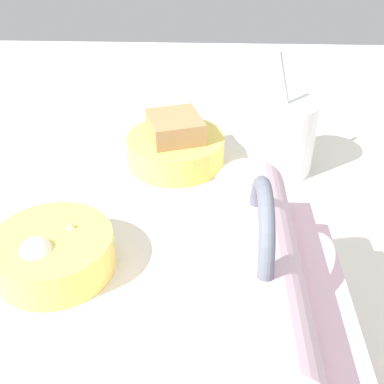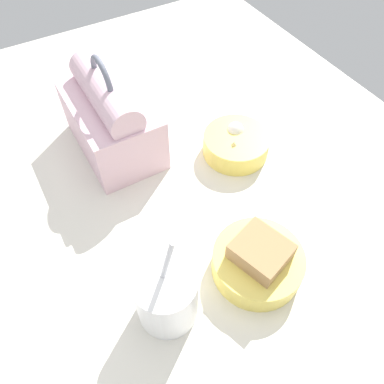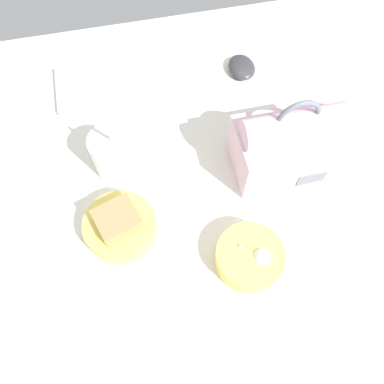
{
  "view_description": "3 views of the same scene",
  "coord_description": "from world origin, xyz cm",
  "px_view_note": "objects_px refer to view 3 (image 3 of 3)",
  "views": [
    {
      "loc": [
        47.13,
        -1.33,
        38.21
      ],
      "look_at": [
        1.62,
        -3.12,
        7.0
      ],
      "focal_mm": 45.0,
      "sensor_mm": 36.0,
      "label": 1
    },
    {
      "loc": [
        -31.14,
        15.73,
        56.18
      ],
      "look_at": [
        1.62,
        -3.12,
        7.0
      ],
      "focal_mm": 35.0,
      "sensor_mm": 36.0,
      "label": 2
    },
    {
      "loc": [
        -5.8,
        -36.29,
        71.67
      ],
      "look_at": [
        1.62,
        -3.12,
        7.0
      ],
      "focal_mm": 35.0,
      "sensor_mm": 36.0,
      "label": 3
    }
  ],
  "objects_px": {
    "bento_bowl_snacks": "(249,257)",
    "lunch_bag": "(288,144)",
    "keyboard": "(136,78)",
    "computer_mouse": "(242,67)",
    "bento_bowl_sandwich": "(120,226)",
    "soup_cup": "(113,154)"
  },
  "relations": [
    {
      "from": "computer_mouse",
      "to": "soup_cup",
      "type": "bearing_deg",
      "value": -147.69
    },
    {
      "from": "lunch_bag",
      "to": "bento_bowl_sandwich",
      "type": "xyz_separation_m",
      "value": [
        -0.36,
        -0.08,
        -0.05
      ]
    },
    {
      "from": "bento_bowl_snacks",
      "to": "lunch_bag",
      "type": "bearing_deg",
      "value": 55.86
    },
    {
      "from": "keyboard",
      "to": "bento_bowl_snacks",
      "type": "xyz_separation_m",
      "value": [
        0.14,
        -0.51,
        0.01
      ]
    },
    {
      "from": "soup_cup",
      "to": "computer_mouse",
      "type": "relative_size",
      "value": 2.02
    },
    {
      "from": "keyboard",
      "to": "soup_cup",
      "type": "xyz_separation_m",
      "value": [
        -0.08,
        -0.24,
        0.04
      ]
    },
    {
      "from": "bento_bowl_sandwich",
      "to": "bento_bowl_snacks",
      "type": "bearing_deg",
      "value": -26.52
    },
    {
      "from": "lunch_bag",
      "to": "bento_bowl_snacks",
      "type": "height_order",
      "value": "lunch_bag"
    },
    {
      "from": "lunch_bag",
      "to": "bento_bowl_snacks",
      "type": "relative_size",
      "value": 1.67
    },
    {
      "from": "bento_bowl_snacks",
      "to": "soup_cup",
      "type": "bearing_deg",
      "value": 129.47
    },
    {
      "from": "computer_mouse",
      "to": "keyboard",
      "type": "bearing_deg",
      "value": 174.44
    },
    {
      "from": "lunch_bag",
      "to": "soup_cup",
      "type": "bearing_deg",
      "value": 169.12
    },
    {
      "from": "keyboard",
      "to": "lunch_bag",
      "type": "xyz_separation_m",
      "value": [
        0.27,
        -0.31,
        0.06
      ]
    },
    {
      "from": "soup_cup",
      "to": "bento_bowl_snacks",
      "type": "height_order",
      "value": "soup_cup"
    },
    {
      "from": "bento_bowl_sandwich",
      "to": "computer_mouse",
      "type": "distance_m",
      "value": 0.51
    },
    {
      "from": "computer_mouse",
      "to": "bento_bowl_sandwich",
      "type": "bearing_deg",
      "value": -133.9
    },
    {
      "from": "keyboard",
      "to": "soup_cup",
      "type": "distance_m",
      "value": 0.26
    },
    {
      "from": "keyboard",
      "to": "soup_cup",
      "type": "height_order",
      "value": "soup_cup"
    },
    {
      "from": "keyboard",
      "to": "lunch_bag",
      "type": "height_order",
      "value": "lunch_bag"
    },
    {
      "from": "keyboard",
      "to": "computer_mouse",
      "type": "xyz_separation_m",
      "value": [
        0.26,
        -0.03,
        0.0
      ]
    },
    {
      "from": "soup_cup",
      "to": "computer_mouse",
      "type": "height_order",
      "value": "soup_cup"
    },
    {
      "from": "keyboard",
      "to": "bento_bowl_sandwich",
      "type": "distance_m",
      "value": 0.4
    }
  ]
}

